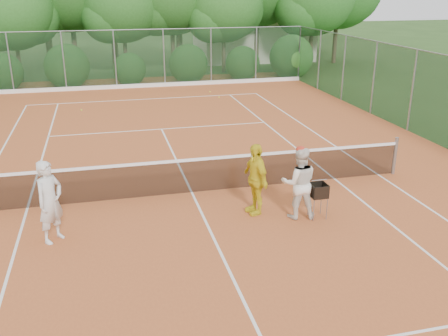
{
  "coord_description": "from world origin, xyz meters",
  "views": [
    {
      "loc": [
        -2.09,
        -11.98,
        5.18
      ],
      "look_at": [
        0.58,
        -1.2,
        1.1
      ],
      "focal_mm": 40.0,
      "sensor_mm": 36.0,
      "label": 1
    }
  ],
  "objects_px": {
    "player_center_grp": "(299,183)",
    "ball_hopper": "(318,191)",
    "player_white": "(50,202)",
    "player_yellow": "(255,179)"
  },
  "relations": [
    {
      "from": "player_center_grp",
      "to": "ball_hopper",
      "type": "height_order",
      "value": "player_center_grp"
    },
    {
      "from": "player_white",
      "to": "player_center_grp",
      "type": "distance_m",
      "value": 5.5
    },
    {
      "from": "player_white",
      "to": "ball_hopper",
      "type": "bearing_deg",
      "value": -51.76
    },
    {
      "from": "player_white",
      "to": "player_yellow",
      "type": "relative_size",
      "value": 1.04
    },
    {
      "from": "player_white",
      "to": "player_yellow",
      "type": "distance_m",
      "value": 4.6
    },
    {
      "from": "player_center_grp",
      "to": "player_yellow",
      "type": "bearing_deg",
      "value": 152.22
    },
    {
      "from": "player_white",
      "to": "ball_hopper",
      "type": "height_order",
      "value": "player_white"
    },
    {
      "from": "player_yellow",
      "to": "ball_hopper",
      "type": "relative_size",
      "value": 2.06
    },
    {
      "from": "player_center_grp",
      "to": "player_yellow",
      "type": "xyz_separation_m",
      "value": [
        -0.9,
        0.48,
        -0.0
      ]
    },
    {
      "from": "player_white",
      "to": "player_center_grp",
      "type": "relative_size",
      "value": 1.03
    }
  ]
}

